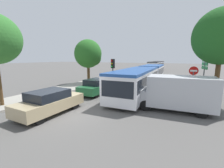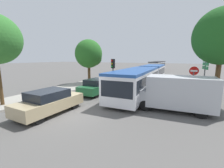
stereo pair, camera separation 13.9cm
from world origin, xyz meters
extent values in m
plane|color=#565451|center=(0.00, 0.00, 0.00)|extent=(200.00, 200.00, 0.00)
cube|color=#9E998E|center=(-6.09, 18.75, 0.07)|extent=(3.20, 47.49, 0.14)
cube|color=silver|center=(2.02, 6.30, 1.28)|extent=(2.85, 9.44, 2.02)
cube|color=black|center=(2.02, 6.30, 1.64)|extent=(2.86, 9.07, 0.89)
cube|color=#234C93|center=(2.02, 6.30, 2.39)|extent=(2.85, 9.44, 0.20)
cube|color=silver|center=(1.70, 15.16, 1.28)|extent=(2.75, 6.49, 2.02)
cube|color=black|center=(1.70, 15.16, 1.64)|extent=(2.76, 6.24, 0.89)
cube|color=#234C93|center=(1.70, 15.16, 2.39)|extent=(2.75, 6.49, 0.20)
cylinder|color=black|center=(1.83, 11.47, 1.28)|extent=(1.89, 1.05, 1.86)
cube|color=black|center=(2.19, 1.66, 1.52)|extent=(2.21, 0.18, 1.08)
cylinder|color=black|center=(3.19, 3.35, 0.49)|extent=(0.33, 1.00, 0.99)
cylinder|color=black|center=(1.08, 3.27, 0.49)|extent=(0.33, 1.00, 0.99)
cylinder|color=black|center=(2.97, 9.33, 0.49)|extent=(0.33, 1.00, 0.99)
cylinder|color=black|center=(0.86, 9.25, 0.49)|extent=(0.33, 1.00, 0.99)
cylinder|color=black|center=(2.75, 15.20, 0.49)|extent=(0.33, 1.00, 0.99)
cylinder|color=black|center=(0.64, 15.12, 0.49)|extent=(0.33, 1.00, 0.99)
cube|color=silver|center=(-1.67, 37.49, 1.29)|extent=(2.74, 11.70, 2.03)
cube|color=black|center=(-1.67, 37.49, 1.66)|extent=(2.76, 11.12, 0.85)
cube|color=black|center=(-1.67, 37.49, 2.41)|extent=(2.74, 11.70, 0.20)
cylinder|color=black|center=(-2.70, 41.36, 0.51)|extent=(0.32, 1.02, 1.01)
cylinder|color=black|center=(-0.53, 41.33, 0.51)|extent=(0.32, 1.02, 1.01)
cylinder|color=black|center=(-2.80, 34.01, 0.51)|extent=(0.32, 1.02, 1.01)
cylinder|color=black|center=(-0.63, 33.98, 0.51)|extent=(0.32, 1.02, 1.01)
cube|color=tan|center=(-1.53, -0.37, 0.62)|extent=(1.95, 4.39, 0.70)
cube|color=black|center=(-1.53, -0.48, 1.24)|extent=(1.75, 2.32, 0.54)
cylinder|color=black|center=(-2.27, 1.03, 0.33)|extent=(0.24, 0.67, 0.66)
cylinder|color=black|center=(-0.72, 1.00, 0.33)|extent=(0.24, 0.67, 0.66)
cylinder|color=black|center=(-2.34, -1.75, 0.33)|extent=(0.24, 0.67, 0.66)
cylinder|color=black|center=(-0.79, -1.78, 0.33)|extent=(0.24, 0.67, 0.66)
cube|color=#236638|center=(-1.66, 5.46, 0.61)|extent=(1.92, 4.32, 0.69)
cube|color=black|center=(-1.66, 5.36, 1.22)|extent=(1.72, 2.28, 0.53)
cylinder|color=black|center=(-2.38, 6.85, 0.33)|extent=(0.24, 0.66, 0.65)
cylinder|color=black|center=(-0.86, 6.81, 0.33)|extent=(0.24, 0.66, 0.65)
cylinder|color=black|center=(-2.45, 4.12, 0.33)|extent=(0.24, 0.66, 0.65)
cylinder|color=black|center=(-0.93, 4.08, 0.33)|extent=(0.24, 0.66, 0.65)
cube|color=#B21E19|center=(-1.67, 11.33, 0.63)|extent=(1.97, 4.43, 0.71)
cube|color=black|center=(-1.68, 11.23, 1.25)|extent=(1.77, 2.34, 0.54)
cylinder|color=black|center=(-2.42, 12.75, 0.33)|extent=(0.25, 0.67, 0.67)
cylinder|color=black|center=(-0.86, 12.71, 0.33)|extent=(0.25, 0.67, 0.67)
cylinder|color=black|center=(-2.49, 9.95, 0.33)|extent=(0.25, 0.67, 0.67)
cylinder|color=black|center=(-0.93, 9.91, 0.33)|extent=(0.25, 0.67, 0.67)
cube|color=#B7BABF|center=(-1.67, 16.60, 0.59)|extent=(1.85, 4.17, 0.67)
cube|color=black|center=(-1.67, 16.50, 1.18)|extent=(1.66, 2.20, 0.51)
cylinder|color=black|center=(-2.37, 17.94, 0.31)|extent=(0.23, 0.63, 0.63)
cylinder|color=black|center=(-0.90, 17.91, 0.31)|extent=(0.23, 0.63, 0.63)
cylinder|color=black|center=(-2.44, 15.30, 0.31)|extent=(0.23, 0.63, 0.63)
cylinder|color=black|center=(-0.97, 15.26, 0.31)|extent=(0.23, 0.63, 0.63)
cube|color=navy|center=(-1.84, 21.68, 0.60)|extent=(1.89, 4.25, 0.68)
cube|color=black|center=(-1.84, 21.58, 1.20)|extent=(1.70, 2.25, 0.52)
cylinder|color=black|center=(-2.55, 23.05, 0.32)|extent=(0.24, 0.65, 0.64)
cylinder|color=black|center=(-1.06, 23.01, 0.32)|extent=(0.24, 0.65, 0.64)
cylinder|color=black|center=(-2.62, 20.35, 0.32)|extent=(0.24, 0.65, 0.64)
cylinder|color=black|center=(-1.12, 20.31, 0.32)|extent=(0.24, 0.65, 0.64)
cube|color=#B7BABF|center=(5.81, 3.76, 1.31)|extent=(4.22, 2.26, 2.00)
cube|color=#B7BABF|center=(3.31, 3.60, 0.84)|extent=(1.02, 1.95, 1.00)
cylinder|color=black|center=(3.77, 2.79, 0.36)|extent=(0.73, 0.29, 0.72)
cylinder|color=black|center=(3.66, 4.46, 0.36)|extent=(0.73, 0.29, 0.72)
cylinder|color=black|center=(7.06, 3.00, 0.36)|extent=(0.73, 0.29, 0.72)
cylinder|color=black|center=(6.95, 4.68, 0.36)|extent=(0.73, 0.29, 0.72)
cylinder|color=#56595E|center=(-0.41, 6.40, 1.70)|extent=(0.12, 0.12, 3.40)
cube|color=black|center=(-0.41, 6.40, 2.95)|extent=(0.38, 0.33, 0.90)
sphere|color=red|center=(-0.47, 6.26, 3.23)|extent=(0.18, 0.18, 0.18)
sphere|color=#EAAD14|center=(-0.47, 6.26, 2.95)|extent=(0.18, 0.18, 0.18)
sphere|color=green|center=(-0.47, 6.26, 2.67)|extent=(0.18, 0.18, 0.18)
cylinder|color=#56595E|center=(6.60, 6.98, 1.20)|extent=(0.08, 0.08, 2.40)
cylinder|color=red|center=(6.60, 6.98, 2.47)|extent=(0.70, 0.03, 0.70)
cube|color=white|center=(6.60, 6.96, 2.47)|extent=(0.50, 0.04, 0.14)
cylinder|color=#56595E|center=(7.54, 9.11, 1.80)|extent=(0.10, 0.10, 3.60)
cube|color=#197A38|center=(7.54, 9.11, 3.30)|extent=(0.36, 1.38, 0.28)
cube|color=#197A38|center=(7.54, 9.11, 2.96)|extent=(0.36, 1.38, 0.28)
cube|color=#197A38|center=(7.54, 9.11, 2.62)|extent=(0.36, 1.38, 0.28)
cylinder|color=#51381E|center=(-5.73, 9.82, 1.33)|extent=(0.36, 0.36, 2.65)
ellipsoid|color=#286623|center=(-5.73, 9.82, 4.04)|extent=(3.57, 3.57, 3.71)
ellipsoid|color=#286623|center=(-5.18, 10.19, 3.49)|extent=(2.14, 2.14, 2.04)
cylinder|color=#51381E|center=(8.15, 6.54, 1.75)|extent=(0.33, 0.33, 3.50)
ellipsoid|color=#1E561E|center=(8.15, 6.54, 5.00)|extent=(3.93, 3.93, 3.99)
camera|label=1|loc=(6.01, -6.84, 3.49)|focal=24.00mm
camera|label=2|loc=(6.14, -6.77, 3.49)|focal=24.00mm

